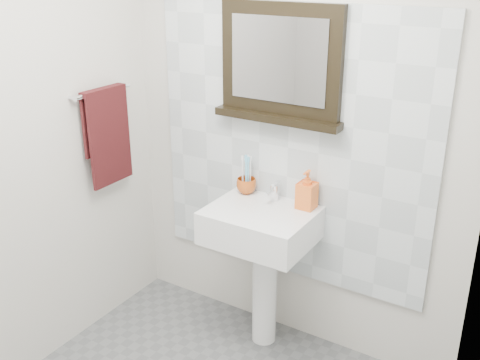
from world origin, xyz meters
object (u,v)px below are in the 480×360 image
at_px(soap_dispenser, 307,190).
at_px(framed_mirror, 280,66).
at_px(hand_towel, 107,129).
at_px(pedestal_sink, 261,240).
at_px(toothbrush_cup, 246,186).

distance_m(soap_dispenser, framed_mirror, 0.65).
relative_size(framed_mirror, hand_towel, 1.29).
bearing_deg(hand_towel, framed_mirror, 22.31).
distance_m(pedestal_sink, soap_dispenser, 0.37).
bearing_deg(toothbrush_cup, hand_towel, -155.97).
relative_size(toothbrush_cup, hand_towel, 0.20).
bearing_deg(toothbrush_cup, soap_dispenser, -0.46).
bearing_deg(pedestal_sink, toothbrush_cup, 142.06).
bearing_deg(pedestal_sink, framed_mirror, 93.44).
distance_m(soap_dispenser, hand_towel, 1.16).
relative_size(pedestal_sink, hand_towel, 1.75).
bearing_deg(pedestal_sink, soap_dispenser, 35.95).
xyz_separation_m(toothbrush_cup, framed_mirror, (0.17, 0.04, 0.68)).
bearing_deg(hand_towel, soap_dispenser, 16.21).
bearing_deg(pedestal_sink, hand_towel, -168.78).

